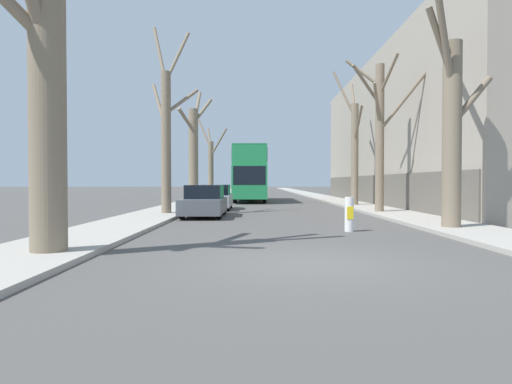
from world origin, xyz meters
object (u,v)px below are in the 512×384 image
at_px(street_tree_left_1, 167,132).
at_px(street_tree_right_0, 451,121).
at_px(double_decker_bus, 250,172).
at_px(traffic_bollard, 349,214).
at_px(street_tree_left_0, 48,63).
at_px(street_tree_right_2, 354,148).
at_px(street_tree_right_1, 380,131).
at_px(parked_car_0, 204,202).
at_px(street_tree_left_3, 211,165).
at_px(parked_car_1, 215,198).
at_px(street_tree_left_2, 194,151).

distance_m(street_tree_left_1, street_tree_right_0, 12.48).
bearing_deg(double_decker_bus, traffic_bollard, -81.59).
bearing_deg(double_decker_bus, street_tree_left_0, -97.86).
height_order(street_tree_right_2, double_decker_bus, street_tree_right_2).
height_order(street_tree_right_1, parked_car_0, street_tree_right_1).
bearing_deg(street_tree_right_2, street_tree_right_1, -91.66).
height_order(street_tree_left_0, parked_car_0, street_tree_left_0).
bearing_deg(double_decker_bus, street_tree_right_1, -66.22).
bearing_deg(double_decker_bus, street_tree_left_3, 122.14).
bearing_deg(parked_car_0, parked_car_1, 90.00).
relative_size(street_tree_right_2, parked_car_0, 1.95).
bearing_deg(double_decker_bus, parked_car_1, -99.40).
distance_m(street_tree_right_1, double_decker_bus, 16.29).
bearing_deg(parked_car_0, street_tree_right_0, -34.43).
bearing_deg(parked_car_1, street_tree_right_1, -23.06).
distance_m(street_tree_left_1, street_tree_left_3, 21.86).
relative_size(street_tree_left_3, street_tree_right_0, 1.01).
relative_size(street_tree_right_0, street_tree_right_1, 0.98).
height_order(street_tree_right_1, parked_car_1, street_tree_right_1).
bearing_deg(street_tree_left_0, street_tree_left_2, 90.28).
height_order(street_tree_right_0, street_tree_right_2, street_tree_right_2).
distance_m(street_tree_right_2, parked_car_1, 9.67).
height_order(street_tree_left_3, street_tree_right_2, street_tree_right_2).
distance_m(street_tree_left_1, street_tree_right_2, 13.00).
relative_size(street_tree_left_0, street_tree_right_2, 0.88).
xyz_separation_m(street_tree_left_2, double_decker_bus, (3.94, 4.97, -1.35)).
bearing_deg(parked_car_0, street_tree_left_0, -100.08).
bearing_deg(street_tree_right_0, traffic_bollard, -174.08).
bearing_deg(street_tree_left_2, street_tree_right_0, -58.83).
xyz_separation_m(street_tree_right_0, parked_car_0, (-8.57, 5.87, -2.84)).
distance_m(street_tree_left_3, parked_car_1, 17.65).
bearing_deg(street_tree_right_1, street_tree_left_3, 116.35).
bearing_deg(parked_car_1, street_tree_left_3, 96.47).
xyz_separation_m(street_tree_left_1, street_tree_right_2, (10.47, 7.70, -0.19)).
distance_m(street_tree_right_1, parked_car_0, 9.25).
xyz_separation_m(parked_car_0, parked_car_1, (-0.00, 5.44, -0.01)).
relative_size(street_tree_left_2, double_decker_bus, 0.75).
bearing_deg(double_decker_bus, street_tree_right_2, -50.09).
relative_size(street_tree_right_1, traffic_bollard, 7.07).
xyz_separation_m(street_tree_right_0, double_decker_bus, (-6.70, 22.56, -1.10)).
distance_m(street_tree_right_1, street_tree_right_2, 6.79).
relative_size(street_tree_left_0, traffic_bollard, 7.12).
xyz_separation_m(street_tree_left_1, street_tree_left_3, (-0.09, 21.85, -0.73)).
distance_m(street_tree_left_2, street_tree_right_1, 14.38).
distance_m(street_tree_right_2, traffic_bollard, 15.56).
bearing_deg(parked_car_0, street_tree_left_2, 100.04).
bearing_deg(street_tree_left_2, double_decker_bus, 51.61).
distance_m(street_tree_right_2, parked_car_0, 12.57).
bearing_deg(parked_car_1, street_tree_left_0, -96.79).
xyz_separation_m(street_tree_left_0, street_tree_right_0, (10.53, 5.17, -0.49)).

